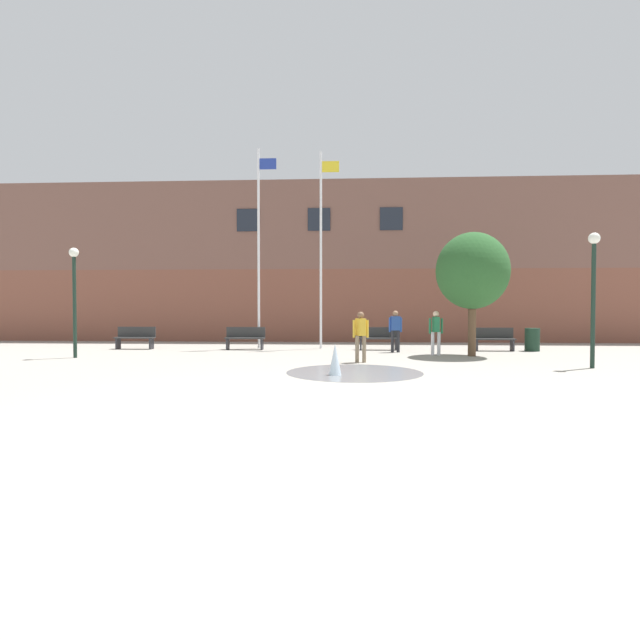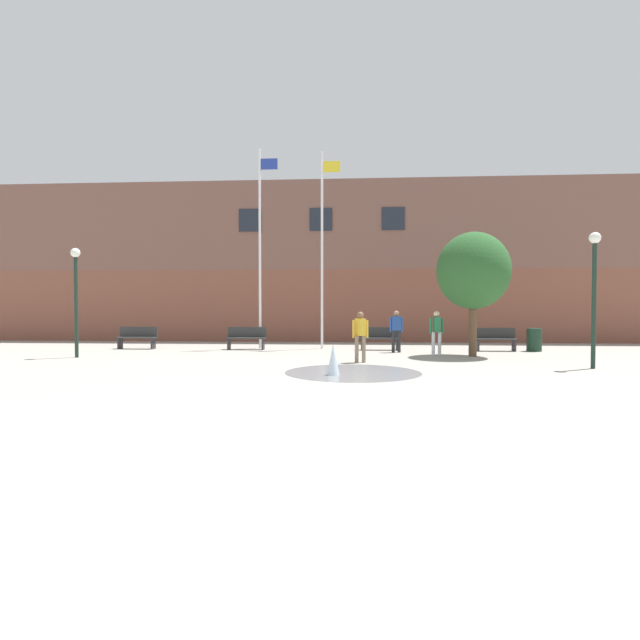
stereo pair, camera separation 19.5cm
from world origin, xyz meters
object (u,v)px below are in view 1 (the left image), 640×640
object	(u,v)px
park_bench_under_left_flagpole	(378,338)
flagpole_right	(322,245)
flagpole_left	(259,243)
lamp_post_right_lane	(594,280)
park_bench_far_left	(135,337)
park_bench_under_right_flagpole	(494,339)
street_tree_near_building	(472,271)
park_bench_left_of_flagpoles	(245,338)
trash_can	(532,340)
adult_in_red	(361,333)
adult_watching	(395,328)
teen_by_trashcan	(436,329)
lamp_post_left_lane	(74,286)

from	to	relation	value
park_bench_under_left_flagpole	flagpole_right	size ratio (longest dim) A/B	0.20
flagpole_left	lamp_post_right_lane	distance (m)	12.40
park_bench_far_left	park_bench_under_right_flagpole	xyz separation A→B (m)	(14.49, -0.04, 0.00)
flagpole_left	street_tree_near_building	size ratio (longest dim) A/B	1.90
park_bench_far_left	street_tree_near_building	bearing A→B (deg)	-9.69
flagpole_right	park_bench_left_of_flagpoles	bearing A→B (deg)	-168.48
park_bench_under_right_flagpole	flagpole_left	distance (m)	10.24
trash_can	park_bench_left_of_flagpoles	bearing A→B (deg)	179.72
park_bench_left_of_flagpoles	flagpole_left	xyz separation A→B (m)	(0.48, 0.63, 3.91)
flagpole_left	flagpole_right	bearing A→B (deg)	0.00
park_bench_left_of_flagpoles	adult_in_red	xyz separation A→B (m)	(4.56, -4.40, 0.45)
park_bench_far_left	trash_can	world-z (taller)	park_bench_far_left
street_tree_near_building	park_bench_under_right_flagpole	bearing A→B (deg)	57.72
park_bench_under_left_flagpole	adult_watching	world-z (taller)	adult_watching
flagpole_right	lamp_post_right_lane	size ratio (longest dim) A/B	2.12
park_bench_left_of_flagpoles	teen_by_trashcan	xyz separation A→B (m)	(7.31, -1.98, 0.45)
park_bench_left_of_flagpoles	trash_can	world-z (taller)	park_bench_left_of_flagpoles
park_bench_left_of_flagpoles	trash_can	bearing A→B (deg)	-0.28
lamp_post_left_lane	street_tree_near_building	distance (m)	13.74
park_bench_under_left_flagpole	teen_by_trashcan	distance (m)	2.92
park_bench_under_left_flagpole	lamp_post_right_lane	xyz separation A→B (m)	(5.72, -5.65, 2.03)
park_bench_under_right_flagpole	flagpole_right	xyz separation A→B (m)	(-6.84, 0.64, 3.83)
adult_watching	teen_by_trashcan	xyz separation A→B (m)	(1.34, -1.09, 0.00)
park_bench_left_of_flagpoles	park_bench_under_left_flagpole	distance (m)	5.39
adult_in_red	park_bench_under_right_flagpole	bearing A→B (deg)	-78.73
park_bench_left_of_flagpoles	park_bench_far_left	bearing A→B (deg)	179.63
adult_in_red	trash_can	xyz separation A→B (m)	(6.83, 4.35, -0.48)
park_bench_far_left	lamp_post_left_lane	world-z (taller)	lamp_post_left_lane
lamp_post_right_lane	street_tree_near_building	distance (m)	4.19
park_bench_far_left	adult_watching	size ratio (longest dim) A/B	1.01
park_bench_far_left	park_bench_left_of_flagpoles	xyz separation A→B (m)	(4.58, -0.03, 0.00)
park_bench_left_of_flagpoles	flagpole_right	size ratio (longest dim) A/B	0.20
adult_watching	flagpole_right	size ratio (longest dim) A/B	0.20
park_bench_under_right_flagpole	street_tree_near_building	bearing A→B (deg)	-122.28
park_bench_under_left_flagpole	flagpole_left	world-z (taller)	flagpole_left
park_bench_left_of_flagpoles	teen_by_trashcan	distance (m)	7.59
park_bench_far_left	adult_watching	world-z (taller)	adult_watching
adult_in_red	teen_by_trashcan	world-z (taller)	same
park_bench_under_left_flagpole	adult_in_red	distance (m)	4.67
park_bench_left_of_flagpoles	lamp_post_right_lane	bearing A→B (deg)	-26.27
adult_in_red	adult_watching	world-z (taller)	same
lamp_post_right_lane	street_tree_near_building	bearing A→B (deg)	128.17
park_bench_under_right_flagpole	adult_in_red	bearing A→B (deg)	-140.64
park_bench_under_left_flagpole	flagpole_right	bearing A→B (deg)	168.78
adult_watching	trash_can	world-z (taller)	adult_watching
trash_can	street_tree_near_building	world-z (taller)	street_tree_near_building
park_bench_left_of_flagpoles	teen_by_trashcan	world-z (taller)	teen_by_trashcan
park_bench_left_of_flagpoles	teen_by_trashcan	bearing A→B (deg)	-15.14
flagpole_right	park_bench_under_right_flagpole	bearing A→B (deg)	-5.32
park_bench_under_left_flagpole	park_bench_far_left	bearing A→B (deg)	-179.20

